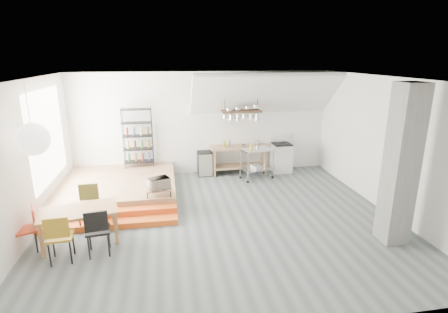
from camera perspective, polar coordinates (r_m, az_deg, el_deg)
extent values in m
plane|color=#505A5D|center=(8.23, -0.46, -10.22)|extent=(8.00, 8.00, 0.00)
cube|color=silver|center=(11.04, -3.44, 5.38)|extent=(8.00, 0.04, 3.20)
cube|color=silver|center=(8.07, -29.77, -0.80)|extent=(0.04, 7.00, 3.20)
cube|color=silver|center=(9.17, 25.02, 1.66)|extent=(0.04, 7.00, 3.20)
cube|color=white|center=(7.39, -0.52, 12.61)|extent=(8.00, 7.00, 0.02)
cube|color=white|center=(10.67, 6.65, 10.08)|extent=(4.40, 1.44, 1.32)
cube|color=white|center=(9.40, -26.87, 3.00)|extent=(0.02, 2.50, 2.20)
cube|color=#8A6245|center=(9.99, -16.75, -4.82)|extent=(3.00, 3.00, 0.40)
cube|color=#DE581A|center=(8.27, -18.19, -10.46)|extent=(3.00, 0.35, 0.13)
cube|color=#DE581A|center=(8.55, -17.91, -9.02)|extent=(3.00, 0.35, 0.27)
cube|color=slate|center=(7.60, 26.93, -1.35)|extent=(0.50, 0.50, 3.20)
cube|color=#8A6245|center=(11.03, 2.52, 1.55)|extent=(1.80, 0.60, 0.06)
cube|color=#8A6245|center=(11.21, 2.48, -1.57)|extent=(1.70, 0.55, 0.04)
cube|color=#8A6245|center=(11.55, 6.24, -0.17)|extent=(0.06, 0.06, 0.86)
cube|color=#8A6245|center=(11.22, -1.84, -0.57)|extent=(0.06, 0.06, 0.86)
cube|color=#8A6245|center=(11.15, 6.85, -0.80)|extent=(0.06, 0.06, 0.86)
cube|color=#8A6245|center=(10.81, -1.52, -1.23)|extent=(0.06, 0.06, 0.86)
cube|color=white|center=(11.52, 9.32, -0.24)|extent=(0.60, 0.60, 0.90)
cube|color=black|center=(11.40, 9.42, 2.03)|extent=(0.58, 0.58, 0.03)
cube|color=white|center=(11.62, 9.01, 2.98)|extent=(0.60, 0.05, 0.25)
cylinder|color=black|center=(11.56, 9.86, 2.34)|extent=(0.18, 0.18, 0.02)
cylinder|color=black|center=(11.47, 8.54, 2.29)|extent=(0.18, 0.18, 0.02)
cylinder|color=black|center=(11.31, 10.33, 2.00)|extent=(0.18, 0.18, 0.02)
cylinder|color=black|center=(11.22, 8.98, 1.95)|extent=(0.18, 0.18, 0.02)
cube|color=#42271A|center=(10.60, 2.83, 7.41)|extent=(1.20, 0.50, 0.05)
cylinder|color=black|center=(10.44, 0.14, 10.47)|extent=(0.02, 0.02, 1.15)
cylinder|color=black|center=(10.65, 5.54, 10.51)|extent=(0.02, 0.02, 1.15)
cylinder|color=silver|center=(10.48, 0.19, 6.55)|extent=(0.16, 0.16, 0.12)
cylinder|color=silver|center=(10.52, 1.27, 6.48)|extent=(0.20, 0.20, 0.16)
cylinder|color=silver|center=(10.56, 2.34, 6.40)|extent=(0.16, 0.16, 0.20)
cylinder|color=silver|center=(10.60, 3.41, 6.63)|extent=(0.20, 0.20, 0.12)
cylinder|color=silver|center=(10.65, 4.46, 6.55)|extent=(0.16, 0.16, 0.16)
cylinder|color=silver|center=(10.70, 5.50, 6.46)|extent=(0.20, 0.20, 0.20)
cylinder|color=black|center=(10.92, -11.61, 3.35)|extent=(0.02, 0.02, 1.80)
cylinder|color=black|center=(10.99, -16.00, 3.13)|extent=(0.02, 0.02, 1.80)
cylinder|color=black|center=(10.57, -11.66, 2.93)|extent=(0.02, 0.02, 1.80)
cylinder|color=black|center=(10.64, -16.19, 2.70)|extent=(0.02, 0.02, 1.80)
cube|color=black|center=(10.96, -13.61, -0.79)|extent=(0.88, 0.38, 0.02)
cube|color=black|center=(10.85, -13.75, 1.23)|extent=(0.88, 0.38, 0.02)
cube|color=black|center=(10.76, -13.89, 3.29)|extent=(0.88, 0.38, 0.02)
cube|color=black|center=(10.68, -14.03, 5.38)|extent=(0.88, 0.38, 0.02)
cube|color=black|center=(10.62, -14.18, 7.50)|extent=(0.88, 0.38, 0.03)
cylinder|color=#39712D|center=(10.92, -13.66, -0.08)|extent=(0.07, 0.07, 0.24)
cylinder|color=#8C5A17|center=(10.82, -13.80, 1.95)|extent=(0.07, 0.07, 0.24)
cylinder|color=maroon|center=(10.73, -13.94, 4.02)|extent=(0.07, 0.07, 0.24)
cube|color=#8A6245|center=(8.61, -10.56, -5.28)|extent=(0.60, 0.40, 0.03)
cylinder|color=black|center=(8.80, -8.76, -5.30)|extent=(0.02, 0.02, 0.13)
cylinder|color=black|center=(8.81, -12.29, -5.46)|extent=(0.02, 0.02, 0.13)
cylinder|color=black|center=(8.48, -8.71, -6.13)|extent=(0.02, 0.02, 0.13)
cylinder|color=black|center=(8.49, -12.37, -6.29)|extent=(0.02, 0.02, 0.13)
sphere|color=white|center=(7.21, -28.76, 2.48)|extent=(0.60, 0.60, 0.60)
cube|color=olive|center=(7.61, -22.70, -8.22)|extent=(1.63, 1.13, 0.06)
cube|color=olive|center=(8.08, -17.64, -9.03)|extent=(0.08, 0.08, 0.65)
cube|color=olive|center=(8.13, -27.19, -9.95)|extent=(0.08, 0.08, 0.65)
cube|color=olive|center=(7.44, -17.18, -11.23)|extent=(0.08, 0.08, 0.65)
cube|color=olive|center=(7.50, -27.61, -12.22)|extent=(0.08, 0.08, 0.65)
cube|color=#B3881E|center=(7.16, -25.18, -11.74)|extent=(0.47, 0.47, 0.04)
cube|color=#B3881E|center=(6.87, -25.72, -10.47)|extent=(0.42, 0.08, 0.38)
cylinder|color=black|center=(7.16, -26.58, -14.20)|extent=(0.03, 0.03, 0.48)
cylinder|color=black|center=(7.09, -23.75, -14.13)|extent=(0.03, 0.03, 0.48)
cylinder|color=black|center=(7.46, -26.07, -12.88)|extent=(0.03, 0.03, 0.48)
cylinder|color=black|center=(7.40, -23.37, -12.80)|extent=(0.03, 0.03, 0.48)
cube|color=black|center=(7.13, -19.89, -11.24)|extent=(0.49, 0.49, 0.04)
cube|color=black|center=(6.84, -20.17, -9.93)|extent=(0.42, 0.10, 0.38)
cylinder|color=black|center=(7.11, -21.19, -13.76)|extent=(0.03, 0.03, 0.48)
cylinder|color=black|center=(7.08, -18.30, -13.58)|extent=(0.03, 0.03, 0.48)
cylinder|color=black|center=(7.42, -21.03, -12.45)|extent=(0.03, 0.03, 0.48)
cylinder|color=black|center=(7.39, -18.28, -12.27)|extent=(0.03, 0.03, 0.48)
cube|color=brown|center=(8.23, -21.25, -7.65)|extent=(0.44, 0.44, 0.04)
cube|color=brown|center=(8.31, -21.23, -5.41)|extent=(0.41, 0.05, 0.38)
cylinder|color=black|center=(8.46, -19.73, -8.70)|extent=(0.03, 0.03, 0.48)
cylinder|color=black|center=(8.52, -22.06, -8.76)|extent=(0.03, 0.03, 0.48)
cylinder|color=black|center=(8.15, -20.06, -9.70)|extent=(0.03, 0.03, 0.48)
cylinder|color=black|center=(8.21, -22.47, -9.76)|extent=(0.03, 0.03, 0.48)
cube|color=#B8381A|center=(7.80, -29.77, -10.38)|extent=(0.52, 0.52, 0.04)
cube|color=#B8381A|center=(7.70, -28.69, -8.52)|extent=(0.17, 0.37, 0.35)
cylinder|color=black|center=(7.75, -28.30, -12.24)|extent=(0.03, 0.03, 0.44)
cylinder|color=black|center=(8.04, -28.42, -11.24)|extent=(0.03, 0.03, 0.44)
cylinder|color=black|center=(7.77, -30.70, -12.56)|extent=(0.03, 0.03, 0.44)
cylinder|color=black|center=(8.05, -30.72, -11.55)|extent=(0.03, 0.03, 0.44)
cube|color=silver|center=(10.59, 5.42, 1.15)|extent=(1.06, 0.79, 0.04)
cube|color=silver|center=(10.77, 5.33, -2.00)|extent=(1.06, 0.79, 0.03)
cylinder|color=silver|center=(11.14, 6.64, -0.57)|extent=(0.03, 0.03, 0.91)
sphere|color=black|center=(11.27, 6.57, -2.67)|extent=(0.08, 0.08, 0.08)
cylinder|color=silver|center=(10.69, 2.68, -1.19)|extent=(0.03, 0.03, 0.91)
sphere|color=black|center=(10.83, 2.65, -3.38)|extent=(0.08, 0.08, 0.08)
cylinder|color=silver|center=(10.77, 8.01, -1.20)|extent=(0.03, 0.03, 0.91)
sphere|color=black|center=(10.91, 7.92, -3.36)|extent=(0.08, 0.08, 0.08)
cylinder|color=silver|center=(10.31, 3.96, -1.87)|extent=(0.03, 0.03, 0.91)
sphere|color=black|center=(10.45, 3.92, -4.13)|extent=(0.08, 0.08, 0.08)
cube|color=black|center=(11.04, -3.16, -1.14)|extent=(0.45, 0.45, 0.76)
imported|color=beige|center=(8.56, -10.61, -4.34)|extent=(0.59, 0.50, 0.27)
imported|color=silver|center=(11.00, 3.18, 1.79)|extent=(0.27, 0.27, 0.05)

